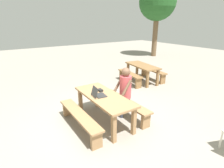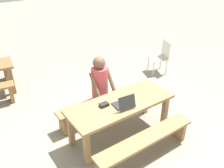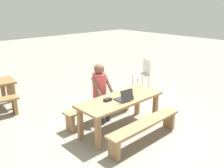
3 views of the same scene
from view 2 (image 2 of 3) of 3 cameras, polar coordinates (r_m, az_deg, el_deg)
name	(u,v)px [view 2 (image 2 of 3)]	position (r m, az deg, el deg)	size (l,w,h in m)	color
ground_plane	(120,134)	(4.55, 1.94, -11.98)	(30.00, 30.00, 0.00)	gray
picnic_table_front	(121,108)	(4.17, 2.08, -5.66)	(1.90, 0.74, 0.72)	#9E754C
bench_near	(145,142)	(3.96, 8.03, -13.62)	(1.84, 0.30, 0.42)	#9E754C
bench_far	(100,104)	(4.79, -2.83, -4.73)	(1.84, 0.30, 0.42)	#9E754C
laptop	(124,104)	(3.97, 2.91, -4.74)	(0.33, 0.34, 0.25)	#2D2D2D
small_pouch	(104,105)	(4.00, -1.91, -4.98)	(0.15, 0.10, 0.06)	black
person_seated	(101,84)	(4.53, -2.72, -0.10)	(0.42, 0.41, 1.33)	#333847
plastic_chair	(161,56)	(6.74, 11.64, 6.61)	(0.57, 0.57, 0.89)	silver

